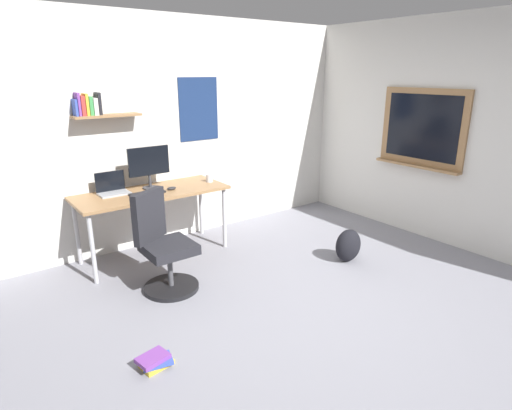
# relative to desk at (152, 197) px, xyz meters

# --- Properties ---
(ground_plane) EXTENTS (5.20, 5.20, 0.00)m
(ground_plane) POSITION_rel_desk_xyz_m (0.53, -2.04, -0.68)
(ground_plane) COLOR gray
(ground_plane) RESTS_ON ground
(wall_back) EXTENTS (5.00, 0.30, 2.60)m
(wall_back) POSITION_rel_desk_xyz_m (0.53, 0.41, 0.62)
(wall_back) COLOR silver
(wall_back) RESTS_ON ground
(wall_right) EXTENTS (0.22, 5.00, 2.60)m
(wall_right) POSITION_rel_desk_xyz_m (2.98, -2.01, 0.62)
(wall_right) COLOR silver
(wall_right) RESTS_ON ground
(desk) EXTENTS (1.62, 0.67, 0.75)m
(desk) POSITION_rel_desk_xyz_m (0.00, 0.00, 0.00)
(desk) COLOR #997047
(desk) RESTS_ON ground
(office_chair) EXTENTS (0.55, 0.56, 0.95)m
(office_chair) POSITION_rel_desk_xyz_m (-0.24, -0.77, -0.27)
(office_chair) COLOR black
(office_chair) RESTS_ON ground
(laptop) EXTENTS (0.31, 0.21, 0.23)m
(laptop) POSITION_rel_desk_xyz_m (-0.36, 0.16, 0.12)
(laptop) COLOR #ADAFB5
(laptop) RESTS_ON desk
(monitor_primary) EXTENTS (0.46, 0.17, 0.46)m
(monitor_primary) POSITION_rel_desk_xyz_m (0.04, 0.11, 0.34)
(monitor_primary) COLOR #38383D
(monitor_primary) RESTS_ON desk
(keyboard) EXTENTS (0.37, 0.13, 0.02)m
(keyboard) POSITION_rel_desk_xyz_m (-0.08, -0.08, 0.08)
(keyboard) COLOR black
(keyboard) RESTS_ON desk
(computer_mouse) EXTENTS (0.10, 0.06, 0.03)m
(computer_mouse) POSITION_rel_desk_xyz_m (0.20, -0.08, 0.09)
(computer_mouse) COLOR #262628
(computer_mouse) RESTS_ON desk
(coffee_mug) EXTENTS (0.08, 0.08, 0.09)m
(coffee_mug) POSITION_rel_desk_xyz_m (0.71, -0.03, 0.11)
(coffee_mug) COLOR silver
(coffee_mug) RESTS_ON desk
(backpack) EXTENTS (0.32, 0.22, 0.36)m
(backpack) POSITION_rel_desk_xyz_m (1.61, -1.40, -0.50)
(backpack) COLOR black
(backpack) RESTS_ON ground
(book_stack_on_floor) EXTENTS (0.26, 0.20, 0.09)m
(book_stack_on_floor) POSITION_rel_desk_xyz_m (-0.80, -1.77, -0.64)
(book_stack_on_floor) COLOR gold
(book_stack_on_floor) RESTS_ON ground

